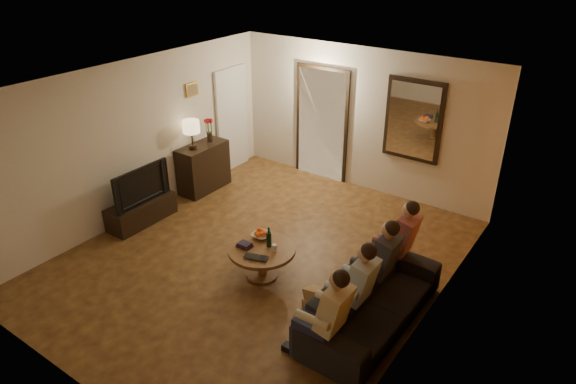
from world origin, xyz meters
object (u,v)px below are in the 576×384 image
Objects in this scene: person_a at (329,321)px; bowl at (261,235)px; tv_stand at (141,211)px; person_d at (399,246)px; person_c at (379,268)px; laptop at (255,259)px; tv at (137,184)px; dog at (319,298)px; wine_bottle at (269,237)px; dresser at (203,167)px; coffee_table at (262,262)px; sofa at (373,301)px; person_b at (355,292)px; table_lamp at (192,135)px.

bowl is (-1.78, 1.11, -0.12)m from person_a.
person_d is at bearing 11.81° from tv_stand.
laptop is at bearing -158.47° from person_c.
tv is 3.69m from dog.
person_a is 3.87× the size of wine_bottle.
coffee_table is at bearing -31.16° from dresser.
person_a is (4.15, -0.93, -0.09)m from tv.
coffee_table is 2.82× the size of laptop.
person_c reaches higher than sofa.
dresser reaches higher than sofa.
dresser is 1.52m from tv_stand.
person_b and person_c have the same top height.
person_a reaches higher than tv_stand.
dresser is 1.83× the size of table_lamp.
bowl is at bearing -177.09° from person_c.
wine_bottle is at bearing -172.26° from person_c.
person_b is (4.15, -0.33, 0.41)m from tv_stand.
table_lamp reaches higher than person_a.
table_lamp is 4.49m from person_b.
dresser is 0.74m from table_lamp.
person_c is (4.15, -1.02, -0.55)m from table_lamp.
person_b reaches higher than tv_stand.
bowl is (-1.78, 0.51, -0.12)m from person_b.
table_lamp is 3.18m from laptop.
tv is 2.61m from wine_bottle.
laptop is (2.66, -0.32, -0.23)m from tv.
sofa is at bearing -17.19° from table_lamp.
person_b is (4.15, -1.84, 0.16)m from dresser.
tv_stand is at bearing -176.30° from person_c.
person_d is 1.91m from bowl.
bowl is at bearing -85.72° from tv.
tv_stand is 2.07× the size of dog.
coffee_table is at bearing -27.41° from table_lamp.
sofa is 1.83× the size of person_d.
tv is at bearing -90.00° from dresser.
laptop is at bearing -96.91° from tv.
sofa is at bearing -19.86° from dresser.
sofa is at bearing 71.57° from person_b.
dog is 1.70× the size of laptop.
tv_stand is 4.26m from person_d.
person_a is at bearing -102.64° from tv.
person_c is at bearing 2.91° from bowl.
dog is at bearing -23.68° from table_lamp.
person_c reaches higher than tv_stand.
sofa is 0.42m from person_c.
laptop is (0.05, -0.38, -0.14)m from wine_bottle.
person_b is 1.20m from person_d.
dog is at bearing -94.99° from tv.
coffee_table is 0.40m from wine_bottle.
dresser is at bearing 71.44° from sofa.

